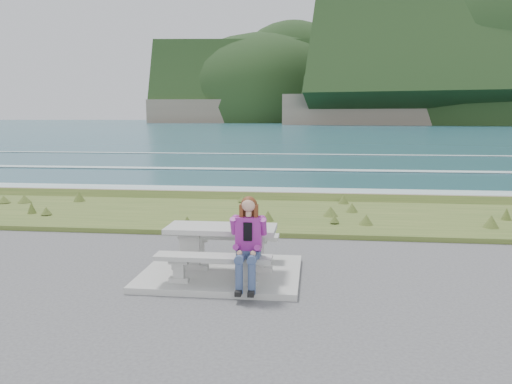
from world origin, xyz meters
The scene contains 8 objects.
concrete_slab centered at (0.00, 0.00, 0.05)m, with size 2.60×2.10×0.10m, color #A6A7A1.
picnic_table centered at (0.00, 0.00, 0.68)m, with size 1.80×0.75×0.75m.
bench_landward centered at (0.00, -0.70, 0.45)m, with size 1.80×0.35×0.45m.
bench_seaward centered at (0.00, 0.70, 0.45)m, with size 1.80×0.35×0.45m.
grass_verge centered at (0.00, 5.00, 0.00)m, with size 160.00×4.50×0.22m, color #304E1D.
shore_drop centered at (0.00, 7.90, 0.00)m, with size 160.00×0.80×2.20m, color #6C6051.
ocean centered at (0.00, 25.09, -1.74)m, with size 1600.00×1600.00×0.09m.
seated_woman centered at (0.55, -0.83, 0.61)m, with size 0.39×0.67×1.37m.
Camera 1 is at (1.51, -7.94, 2.63)m, focal length 35.00 mm.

